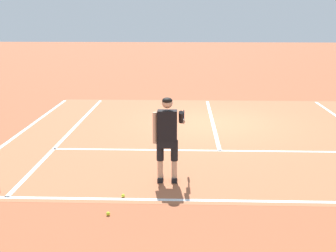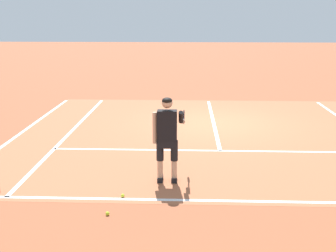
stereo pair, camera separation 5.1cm
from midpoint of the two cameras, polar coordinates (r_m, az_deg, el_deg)
ground_plane at (r=13.95m, az=5.87°, el=0.36°), size 80.00×80.00×0.00m
court_inner_surface at (r=12.77m, az=6.18°, el=-0.91°), size 10.98×9.86×0.00m
line_baseline at (r=8.31m, az=8.23°, el=-9.32°), size 10.98×0.10×0.01m
line_service at (r=11.17m, az=6.71°, el=-3.11°), size 8.23×0.10×0.01m
line_centre_service at (r=14.25m, az=5.80°, el=0.68°), size 0.10×6.40×0.01m
line_singles_left at (r=13.16m, az=-12.00°, el=-0.69°), size 0.10×9.46×0.01m
line_doubles_left at (r=13.56m, az=-17.64°, el=-0.61°), size 0.10×9.46×0.01m
tennis_player at (r=8.84m, az=0.11°, el=-0.97°), size 0.63×1.11×1.71m
tennis_ball_near_feet at (r=7.74m, az=-7.44°, el=-10.88°), size 0.07×0.07×0.07m
tennis_ball_by_baseline at (r=8.41m, az=-5.55°, el=-8.72°), size 0.07×0.07×0.07m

